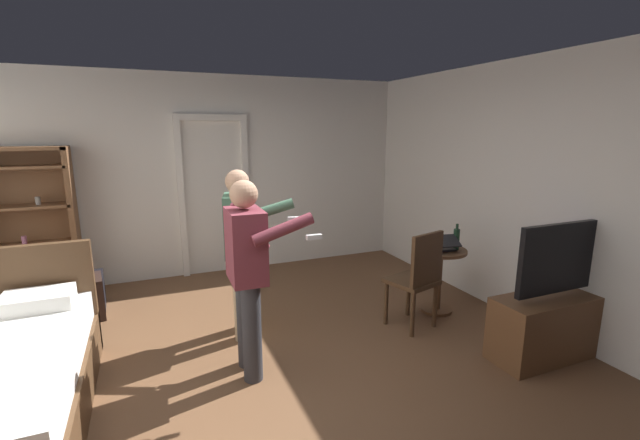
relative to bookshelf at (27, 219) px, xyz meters
The scene contains 14 objects.
ground_plane 3.41m from the bookshelf, 53.80° to the right, with size 6.23×6.23×0.00m, color brown.
wall_back 1.98m from the bookshelf, ahead, with size 5.90×0.12×2.64m, color silver.
wall_right 5.51m from the bookshelf, 28.71° to the right, with size 0.12×5.86×2.64m, color silver.
doorway_frame 2.14m from the bookshelf, ahead, with size 0.93×0.08×2.13m.
bookshelf is the anchor object (origin of this frame).
tv_flatscreen 5.54m from the bookshelf, 35.77° to the right, with size 1.19×0.40×1.20m.
side_table 4.62m from the bookshelf, 26.95° to the right, with size 0.56×0.56×0.70m.
laptop 4.59m from the bookshelf, 27.64° to the right, with size 0.38×0.38×0.17m.
bottle_on_table 4.76m from the bookshelf, 27.04° to the right, with size 0.06×0.06×0.28m.
wooden_chair 4.35m from the bookshelf, 32.62° to the right, with size 0.52×0.52×0.99m.
person_blue_shirt 3.15m from the bookshelf, 51.56° to the right, with size 0.66×0.56×1.58m.
person_striped_shirt 2.72m from the bookshelf, 41.27° to the right, with size 0.65×0.65×1.59m.
suitcase_dark 1.21m from the bookshelf, 58.66° to the right, with size 0.53×0.38×0.44m, color black.
suitcase_small 1.08m from the bookshelf, 48.58° to the right, with size 0.49×0.39×0.39m, color black.
Camera 1 is at (-0.66, -2.91, 1.95)m, focal length 23.61 mm.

